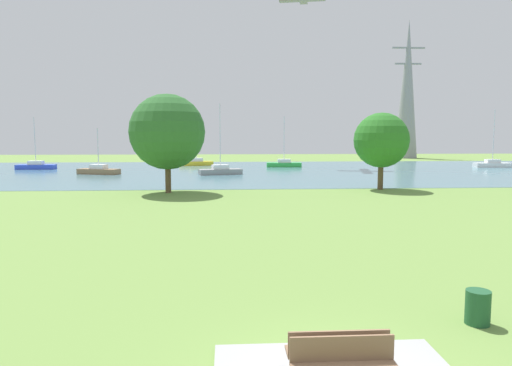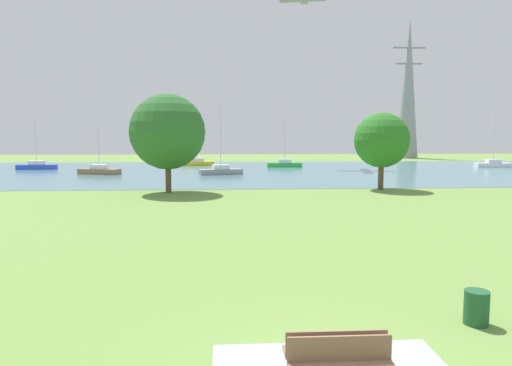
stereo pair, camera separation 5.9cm
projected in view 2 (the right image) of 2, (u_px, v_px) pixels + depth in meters
The scene contains 13 objects.
ground_plane at pixel (257, 204), 29.94m from camera, with size 160.00×160.00×0.00m, color olive.
bench_facing_water at pixel (334, 355), 8.32m from camera, with size 1.80×0.48×0.89m.
litter_bin at pixel (476, 307), 10.80m from camera, with size 0.56×0.56×0.80m, color #1E512D.
water_surface at pixel (243, 171), 57.74m from camera, with size 140.00×40.00×0.02m, color slate.
sailboat_green at pixel (284, 164), 64.84m from camera, with size 4.87×1.74×6.98m.
sailboat_brown at pixel (99, 170), 52.80m from camera, with size 5.03×2.99×5.22m.
sailboat_white at pixel (493, 164), 64.20m from camera, with size 4.88×1.80×7.92m.
sailboat_yellow at pixel (197, 162), 67.95m from camera, with size 5.02×2.64×6.81m.
sailboat_blue at pixel (37, 166), 60.45m from camera, with size 4.83×1.61×6.72m.
sailboat_gray at pixel (221, 170), 52.29m from camera, with size 5.02×2.67×7.91m.
tree_west_near at pixel (168, 132), 35.28m from camera, with size 5.74×5.74×7.53m.
tree_east_far at pixel (382, 140), 37.55m from camera, with size 4.44×4.44×6.23m.
electricity_pylon at pixel (408, 90), 89.99m from camera, with size 6.40×4.40×26.45m.
Camera 2 is at (-1.88, -7.59, 4.38)m, focal length 32.65 mm.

